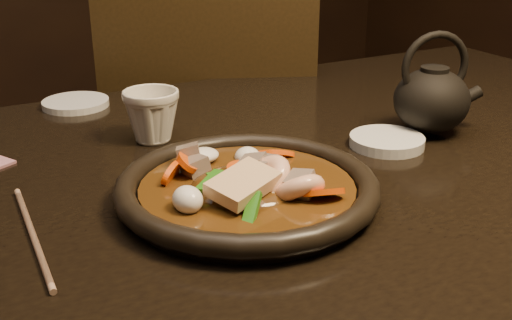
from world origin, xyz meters
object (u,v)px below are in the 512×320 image
tea_cup (152,114)px  teapot (432,97)px  table (257,221)px  plate (247,189)px  chair (210,154)px

tea_cup → teapot: 0.42m
table → teapot: size_ratio=10.48×
table → plate: (-0.05, -0.08, 0.09)m
table → tea_cup: size_ratio=19.33×
table → teapot: bearing=0.7°
chair → teapot: bearing=123.7°
chair → plate: 0.75m
chair → tea_cup: (-0.27, -0.42, 0.26)m
table → tea_cup: 0.22m
table → tea_cup: bearing=116.1°
tea_cup → teapot: teapot is taller
teapot → tea_cup: bearing=172.5°
table → teapot: 0.33m
chair → plate: (-0.25, -0.67, 0.24)m
table → tea_cup: tea_cup is taller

